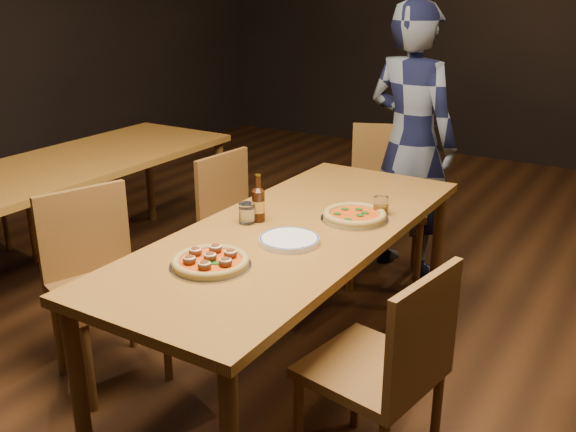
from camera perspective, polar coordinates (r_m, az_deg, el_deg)
The scene contains 14 objects.
ground at distance 3.11m, azimuth 0.50°, elevation -14.04°, with size 9.00×9.00×0.00m, color black.
table_main at distance 2.79m, azimuth 0.54°, elevation -2.43°, with size 0.80×2.00×0.75m.
table_left at distance 4.08m, azimuth -18.10°, elevation 3.88°, with size 0.80×2.00×0.75m.
chair_main_nw at distance 3.00m, azimuth -15.83°, elevation -6.17°, with size 0.43×0.43×0.92m, color brown, non-canonical shape.
chair_main_sw at distance 3.62m, azimuth -3.49°, elevation -1.09°, with size 0.41×0.41×0.88m, color brown, non-canonical shape.
chair_main_e at distance 2.37m, azimuth 7.34°, elevation -13.18°, with size 0.42×0.42×0.91m, color brown, non-canonical shape.
chair_end at distance 3.90m, azimuth 8.76°, elevation 1.02°, with size 0.46×0.46×0.98m, color brown, non-canonical shape.
pizza_meatball at distance 2.41m, azimuth -6.92°, elevation -4.00°, with size 0.31×0.31×0.06m.
pizza_margherita at distance 2.87m, azimuth 5.94°, elevation 0.05°, with size 0.30×0.30×0.04m.
plate_stack at distance 2.60m, azimuth 0.12°, elevation -2.17°, with size 0.24×0.24×0.02m, color white.
beer_bottle at distance 2.82m, azimuth -2.65°, elevation 0.99°, with size 0.06×0.06×0.21m.
water_glass at distance 2.81m, azimuth -3.67°, elevation 0.25°, with size 0.07×0.07×0.09m, color white.
amber_glass at distance 2.94m, azimuth 8.25°, elevation 0.91°, with size 0.07×0.07×0.09m, color #9C6711.
diner at distance 3.99m, azimuth 10.87°, elevation 6.52°, with size 0.61×0.40×1.67m, color black.
Camera 1 is at (1.33, -2.21, 1.75)m, focal length 40.00 mm.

